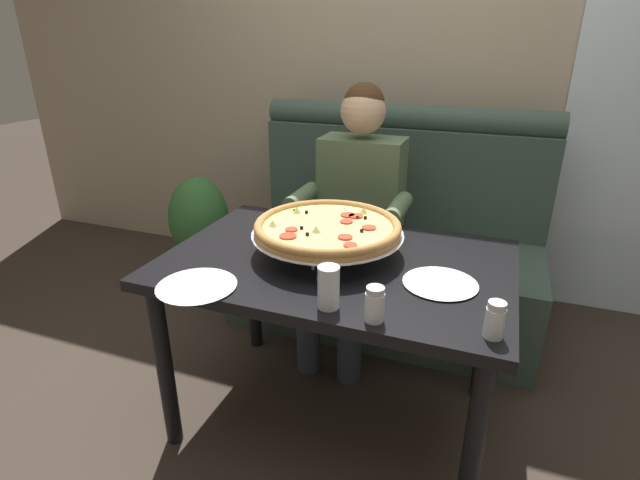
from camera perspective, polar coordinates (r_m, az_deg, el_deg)
The scene contains 13 objects.
ground_plane at distance 2.15m, azimuth 1.73°, elevation -19.95°, with size 16.00×16.00×0.00m, color #382D26.
back_wall_with_window at distance 2.99m, azimuth 11.89°, elevation 21.23°, with size 6.00×0.12×2.80m, color tan.
booth_bench at distance 2.65m, azimuth 8.08°, elevation -1.00°, with size 1.57×0.78×1.13m.
dining_table at distance 1.78m, azimuth 1.96°, elevation -4.85°, with size 1.23×0.83×0.72m.
diner_main at distance 2.33m, azimuth 4.15°, elevation 3.94°, with size 0.54×0.64×1.27m.
pizza at distance 1.75m, azimuth 0.89°, elevation 1.46°, with size 0.55×0.55×0.13m.
shaker_parmesan at distance 1.37m, azimuth 19.90°, elevation -9.13°, with size 0.05×0.05×0.10m.
shaker_pepper_flakes at distance 1.37m, azimuth 6.46°, elevation -7.80°, with size 0.06×0.06×0.10m.
plate_near_left at distance 1.59m, azimuth -14.37°, elevation -5.08°, with size 0.26×0.26×0.02m.
plate_near_right at distance 1.61m, azimuth 14.01°, elevation -4.78°, with size 0.24×0.24×0.02m.
drinking_glass at distance 1.41m, azimuth 1.01°, elevation -5.90°, with size 0.07×0.07×0.13m.
patio_chair at distance 3.88m, azimuth 31.82°, elevation 5.39°, with size 0.40×0.40×0.86m.
potted_plant at distance 3.05m, azimuth -13.99°, elevation 1.51°, with size 0.36×0.36×0.70m.
Camera 1 is at (0.50, -1.50, 1.46)m, focal length 27.12 mm.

